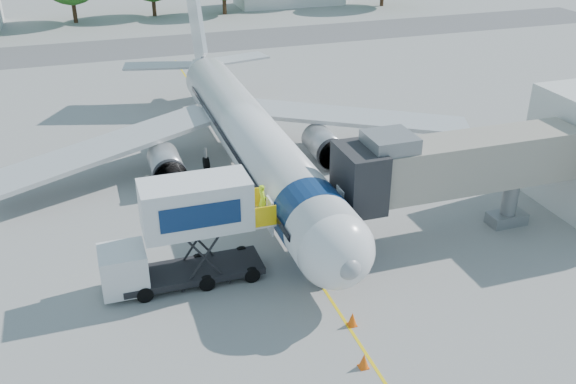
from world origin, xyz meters
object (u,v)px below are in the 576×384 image
object	(u,v)px
catering_hiloader	(184,234)
ground_tug	(425,368)
jet_bridge	(446,166)
aircraft	(249,135)

from	to	relation	value
catering_hiloader	ground_tug	bearing A→B (deg)	-52.27
jet_bridge	catering_hiloader	size ratio (longest dim) A/B	1.64
jet_bridge	catering_hiloader	bearing A→B (deg)	-179.99
catering_hiloader	jet_bridge	bearing A→B (deg)	0.01
jet_bridge	ground_tug	xyz separation A→B (m)	(-6.49, -10.05, -3.61)
aircraft	ground_tug	world-z (taller)	aircraft
aircraft	catering_hiloader	bearing A→B (deg)	-119.40
jet_bridge	ground_tug	distance (m)	12.50
aircraft	catering_hiloader	world-z (taller)	aircraft
aircraft	ground_tug	distance (m)	21.34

